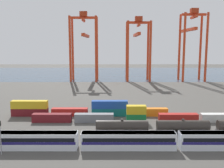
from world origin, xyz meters
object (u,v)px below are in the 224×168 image
(shipping_container_4, at_px, (178,118))
(passenger_train, at_px, (128,140))
(gantry_crane_central, at_px, (137,42))
(freight_tank_row, at_px, (182,127))
(gantry_crane_east, at_px, (191,38))
(shipping_container_2, at_px, (136,118))
(shipping_container_10, at_px, (69,112))
(shipping_container_13, at_px, (149,112))
(shipping_container_8, at_px, (29,112))
(shipping_container_0, at_px, (52,118))
(gantry_crane_west, at_px, (84,40))

(shipping_container_4, bearing_deg, passenger_train, -128.79)
(shipping_container_4, xyz_separation_m, gantry_crane_central, (-2.99, 98.46, 24.92))
(shipping_container_4, bearing_deg, gantry_crane_central, 91.74)
(freight_tank_row, relative_size, gantry_crane_east, 0.97)
(shipping_container_2, relative_size, shipping_container_4, 0.50)
(passenger_train, distance_m, shipping_container_4, 26.93)
(shipping_container_10, bearing_deg, shipping_container_13, 0.00)
(shipping_container_13, bearing_deg, shipping_container_8, 180.00)
(shipping_container_4, bearing_deg, shipping_container_8, 171.79)
(passenger_train, distance_m, freight_tank_row, 17.97)
(shipping_container_4, distance_m, gantry_crane_central, 101.61)
(passenger_train, height_order, shipping_container_2, passenger_train)
(shipping_container_4, distance_m, shipping_container_13, 10.54)
(shipping_container_13, bearing_deg, freight_tank_row, -71.36)
(shipping_container_0, bearing_deg, gantry_crane_east, 53.55)
(freight_tank_row, xyz_separation_m, shipping_container_8, (-46.76, 18.31, -0.66))
(freight_tank_row, distance_m, shipping_container_8, 50.22)
(gantry_crane_west, height_order, gantry_crane_east, gantry_crane_east)
(shipping_container_8, bearing_deg, shipping_container_0, -37.44)
(freight_tank_row, relative_size, shipping_container_4, 3.83)
(shipping_container_8, bearing_deg, gantry_crane_central, 63.56)
(gantry_crane_west, height_order, gantry_crane_central, gantry_crane_west)
(shipping_container_2, xyz_separation_m, shipping_container_4, (13.11, 0.00, 0.00))
(gantry_crane_central, bearing_deg, shipping_container_13, -93.06)
(shipping_container_13, xyz_separation_m, gantry_crane_central, (4.89, 91.47, 24.92))
(shipping_container_8, bearing_deg, gantry_crane_east, 48.18)
(shipping_container_0, distance_m, shipping_container_10, 8.26)
(passenger_train, distance_m, shipping_container_13, 29.39)
(shipping_container_4, xyz_separation_m, shipping_container_13, (-7.89, 6.99, 0.00))
(gantry_crane_east, bearing_deg, shipping_container_2, -115.30)
(shipping_container_2, xyz_separation_m, shipping_container_10, (-21.83, 6.99, 0.00))
(shipping_container_2, bearing_deg, shipping_container_10, 162.24)
(shipping_container_8, bearing_deg, shipping_container_4, -8.21)
(shipping_container_2, height_order, gantry_crane_east, gantry_crane_east)
(passenger_train, xyz_separation_m, freight_tank_row, (15.15, 9.67, -0.18))
(shipping_container_2, distance_m, shipping_container_13, 8.73)
(shipping_container_10, bearing_deg, freight_tank_row, -28.85)
(passenger_train, xyz_separation_m, gantry_crane_east, (50.36, 119.60, 26.90))
(passenger_train, relative_size, shipping_container_0, 5.51)
(gantry_crane_central, bearing_deg, gantry_crane_east, 0.24)
(passenger_train, relative_size, freight_tank_row, 1.44)
(gantry_crane_central, bearing_deg, shipping_container_0, -110.26)
(shipping_container_8, xyz_separation_m, gantry_crane_west, (8.99, 91.66, 26.13))
(passenger_train, height_order, gantry_crane_west, gantry_crane_west)
(passenger_train, relative_size, shipping_container_8, 5.51)
(shipping_container_4, relative_size, gantry_crane_west, 0.26)
(shipping_container_0, bearing_deg, gantry_crane_west, 90.08)
(freight_tank_row, distance_m, shipping_container_4, 11.46)
(gantry_crane_central, xyz_separation_m, gantry_crane_east, (36.49, 0.15, 2.82))
(shipping_container_13, height_order, gantry_crane_west, gantry_crane_west)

